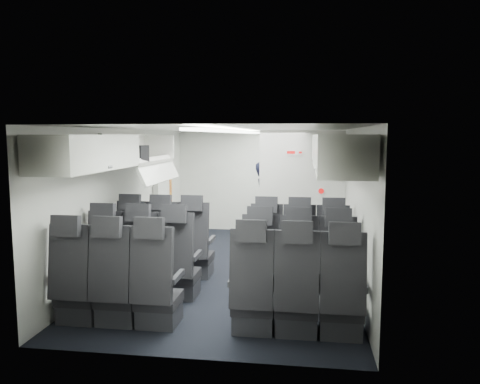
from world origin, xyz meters
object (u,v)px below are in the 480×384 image
(galley_unit, at_px, (301,189))
(flight_attendant, at_px, (265,203))
(seat_row_mid, at_px, (220,269))
(boarding_door, at_px, (163,194))
(carry_on_bag, at_px, (132,154))
(seat_row_rear, at_px, (204,293))
(seat_row_front, at_px, (231,251))

(galley_unit, height_order, flight_attendant, galley_unit)
(seat_row_mid, distance_m, boarding_door, 3.45)
(carry_on_bag, bearing_deg, flight_attendant, 59.21)
(seat_row_rear, bearing_deg, flight_attendant, 85.89)
(flight_attendant, bearing_deg, seat_row_rear, 170.74)
(boarding_door, xyz_separation_m, carry_on_bag, (0.24, -2.20, 0.84))
(seat_row_front, height_order, boarding_door, boarding_door)
(galley_unit, bearing_deg, seat_row_mid, -102.88)
(seat_row_front, bearing_deg, boarding_door, 128.16)
(galley_unit, relative_size, boarding_door, 1.02)
(seat_row_mid, height_order, carry_on_bag, carry_on_bag)
(galley_unit, height_order, boarding_door, galley_unit)
(seat_row_front, distance_m, flight_attendant, 2.29)
(seat_row_front, relative_size, galley_unit, 1.75)
(flight_attendant, bearing_deg, galley_unit, -38.28)
(seat_row_mid, height_order, boarding_door, boarding_door)
(seat_row_rear, relative_size, galley_unit, 1.75)
(seat_row_rear, bearing_deg, seat_row_front, 90.00)
(seat_row_mid, distance_m, galley_unit, 4.30)
(seat_row_rear, bearing_deg, boarding_door, 112.87)
(boarding_door, relative_size, flight_attendant, 1.18)
(seat_row_mid, bearing_deg, seat_row_rear, -90.00)
(seat_row_mid, relative_size, galley_unit, 1.75)
(carry_on_bag, bearing_deg, seat_row_mid, -24.56)
(seat_row_rear, bearing_deg, carry_on_bag, 129.63)
(seat_row_front, relative_size, flight_attendant, 2.12)
(carry_on_bag, bearing_deg, seat_row_rear, -45.50)
(boarding_door, relative_size, carry_on_bag, 4.61)
(seat_row_front, xyz_separation_m, boarding_door, (-1.64, 2.09, 0.55))
(seat_row_front, bearing_deg, carry_on_bag, -175.48)
(seat_row_front, height_order, seat_row_rear, same)
(seat_row_mid, xyz_separation_m, flight_attendant, (0.29, 3.14, 0.38))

